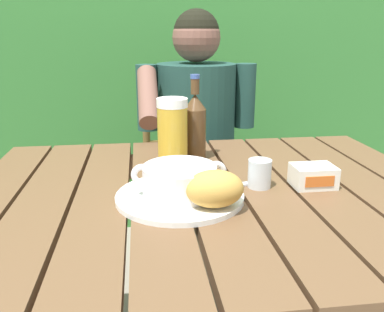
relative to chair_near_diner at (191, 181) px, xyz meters
name	(u,v)px	position (x,y,z in m)	size (l,w,h in m)	color
dining_table	(211,227)	(-0.07, -0.89, 0.21)	(1.17, 0.91, 0.77)	brown
hedge_backdrop	(141,22)	(-0.21, 0.78, 0.74)	(3.36, 0.87, 2.87)	#367A33
chair_near_diner	(191,181)	(0.00, 0.00, 0.00)	(0.44, 0.43, 0.90)	brown
person_eating	(197,137)	(0.00, -0.20, 0.26)	(0.48, 0.47, 1.22)	#20433B
serving_plate	(180,196)	(-0.15, -0.94, 0.32)	(0.29, 0.29, 0.01)	white
soup_bowl	(180,179)	(-0.15, -0.94, 0.36)	(0.22, 0.17, 0.08)	white
bread_roll	(215,189)	(-0.08, -1.01, 0.37)	(0.12, 0.09, 0.08)	gold
beer_glass	(173,133)	(-0.14, -0.70, 0.41)	(0.09, 0.09, 0.19)	gold
beer_bottle	(195,125)	(-0.07, -0.64, 0.42)	(0.07, 0.07, 0.25)	#51361D
water_glass_small	(260,174)	(0.05, -0.89, 0.35)	(0.06, 0.06, 0.07)	silver
butter_tub	(313,176)	(0.19, -0.90, 0.34)	(0.10, 0.08, 0.05)	white
table_knife	(234,185)	(-0.01, -0.88, 0.32)	(0.15, 0.06, 0.01)	silver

